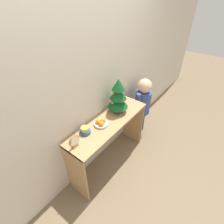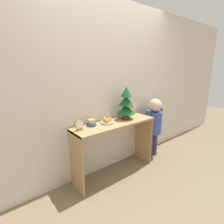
% 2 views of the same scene
% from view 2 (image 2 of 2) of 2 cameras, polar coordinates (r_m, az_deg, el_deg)
% --- Properties ---
extents(ground_plane, '(12.00, 12.00, 0.00)m').
position_cam_2_polar(ground_plane, '(2.73, 3.59, -20.81)').
color(ground_plane, '#7A664C').
extents(back_wall, '(7.00, 0.05, 2.50)m').
position_cam_2_polar(back_wall, '(2.58, -2.40, 7.18)').
color(back_wall, beige).
rests_on(back_wall, ground_plane).
extents(console_table, '(1.28, 0.38, 0.81)m').
position_cam_2_polar(console_table, '(2.56, 0.92, -7.40)').
color(console_table, tan).
rests_on(console_table, ground_plane).
extents(mini_tree, '(0.27, 0.27, 0.49)m').
position_cam_2_polar(mini_tree, '(2.62, 4.63, 2.81)').
color(mini_tree, '#4C3828').
rests_on(mini_tree, console_table).
extents(fruit_bowl, '(0.18, 0.18, 0.08)m').
position_cam_2_polar(fruit_bowl, '(2.45, -1.55, -3.05)').
color(fruit_bowl, '#B7B2A8').
rests_on(fruit_bowl, console_table).
extents(singing_bowl, '(0.13, 0.13, 0.09)m').
position_cam_2_polar(singing_bowl, '(2.37, -6.69, -3.61)').
color(singing_bowl, '#235189').
rests_on(singing_bowl, console_table).
extents(desk_clock, '(0.13, 0.04, 0.15)m').
position_cam_2_polar(desk_clock, '(2.20, -10.64, -4.15)').
color(desk_clock, olive).
rests_on(desk_clock, console_table).
extents(child_figure, '(0.40, 0.26, 1.05)m').
position_cam_2_polar(child_figure, '(3.15, 13.60, -2.98)').
color(child_figure, '#38384C').
rests_on(child_figure, ground_plane).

